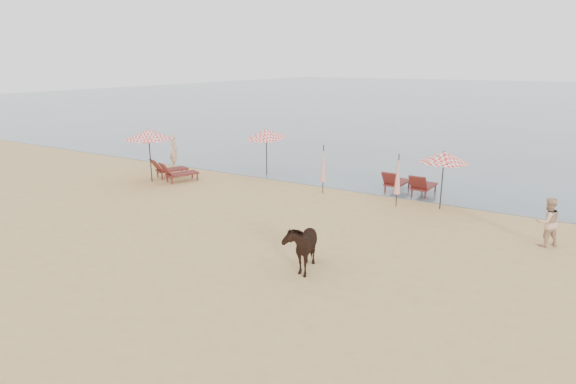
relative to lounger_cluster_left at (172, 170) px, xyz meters
name	(u,v)px	position (x,y,z in m)	size (l,w,h in m)	color
ground	(195,271)	(8.12, -7.52, -0.46)	(120.00, 120.00, 0.00)	tan
sea	(522,96)	(8.12, 72.48, -0.46)	(160.00, 140.00, 0.06)	#51606B
lounger_cluster_left	(172,170)	(0.00, 0.00, 0.00)	(2.39, 2.35, 0.66)	#5B1519
lounger_cluster_right	(409,183)	(10.69, 3.37, 0.02)	(2.01, 1.93, 0.69)	#5B1519
umbrella_open_left_a	(149,134)	(-0.58, -0.81, 1.82)	(2.24, 2.24, 2.54)	black
umbrella_open_left_b	(266,133)	(3.44, 3.13, 1.68)	(1.94, 1.98, 2.48)	black
umbrella_open_right	(444,157)	(12.44, 1.86, 1.62)	(1.89, 1.89, 2.31)	black
umbrella_closed_left	(323,164)	(7.43, 1.57, 0.86)	(0.26, 0.26, 2.14)	black
umbrella_closed_right	(398,174)	(10.86, 1.30, 0.85)	(0.26, 0.26, 2.14)	black
cow	(301,245)	(10.56, -5.85, 0.25)	(0.76, 1.68, 1.42)	black
beachgoer_left	(174,151)	(-1.97, 2.18, 0.44)	(0.66, 0.43, 1.80)	tan
beachgoer_right_a	(547,222)	(16.25, -0.39, 0.32)	(0.76, 0.59, 1.56)	tan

